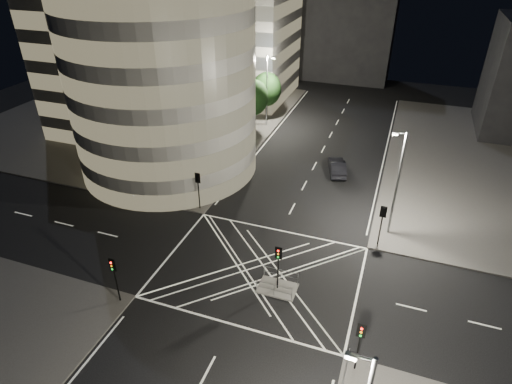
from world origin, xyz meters
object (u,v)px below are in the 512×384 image
at_px(street_lamp_left_far, 267,89).
at_px(sedan, 337,167).
at_px(central_island, 277,288).
at_px(traffic_signal_fl, 198,184).
at_px(traffic_signal_island, 278,260).
at_px(street_lamp_left_near, 213,138).
at_px(traffic_signal_nl, 114,272).
at_px(street_lamp_right_far, 397,181).
at_px(traffic_signal_fr, 382,218).
at_px(traffic_signal_nr, 360,339).

distance_m(street_lamp_left_far, sedan, 17.04).
bearing_deg(central_island, traffic_signal_fl, 142.46).
height_order(traffic_signal_island, street_lamp_left_near, street_lamp_left_near).
xyz_separation_m(traffic_signal_nl, street_lamp_right_far, (18.24, 15.80, 2.63)).
bearing_deg(traffic_signal_fl, traffic_signal_fr, 0.00).
distance_m(central_island, traffic_signal_nl, 12.36).
xyz_separation_m(traffic_signal_fl, street_lamp_right_far, (18.24, 2.20, 2.63)).
relative_size(traffic_signal_nl, street_lamp_left_near, 0.40).
distance_m(traffic_signal_nr, street_lamp_left_near, 26.32).
xyz_separation_m(traffic_signal_nr, sedan, (-5.99, 25.93, -2.10)).
relative_size(traffic_signal_fl, street_lamp_left_far, 0.40).
bearing_deg(traffic_signal_nl, traffic_signal_nr, 0.00).
xyz_separation_m(street_lamp_left_far, sedan, (12.24, -10.87, -4.73)).
bearing_deg(traffic_signal_nr, central_island, 142.07).
bearing_deg(traffic_signal_nl, street_lamp_left_near, 91.94).
relative_size(traffic_signal_nl, traffic_signal_island, 1.00).
relative_size(traffic_signal_nl, traffic_signal_nr, 1.00).
xyz_separation_m(street_lamp_left_far, street_lamp_right_far, (18.87, -21.00, 0.00)).
xyz_separation_m(traffic_signal_nr, traffic_signal_island, (-6.80, 5.30, 0.00)).
relative_size(central_island, street_lamp_left_near, 0.30).
bearing_deg(sedan, street_lamp_left_far, -58.06).
distance_m(traffic_signal_nl, traffic_signal_island, 12.03).
relative_size(traffic_signal_nr, street_lamp_left_far, 0.40).
bearing_deg(street_lamp_right_far, street_lamp_left_far, 131.94).
distance_m(traffic_signal_nr, sedan, 26.70).
bearing_deg(traffic_signal_fr, traffic_signal_nr, -90.00).
xyz_separation_m(traffic_signal_fl, traffic_signal_nr, (17.60, -13.60, 0.00)).
relative_size(traffic_signal_fl, traffic_signal_fr, 1.00).
distance_m(street_lamp_right_far, sedan, 13.00).
bearing_deg(traffic_signal_nr, street_lamp_left_far, 116.36).
xyz_separation_m(traffic_signal_nr, street_lamp_left_far, (-18.24, 36.80, 2.63)).
distance_m(traffic_signal_fr, street_lamp_right_far, 3.48).
bearing_deg(traffic_signal_nr, street_lamp_right_far, 87.70).
distance_m(traffic_signal_fl, traffic_signal_nr, 22.24).
xyz_separation_m(street_lamp_left_near, sedan, (12.24, 7.13, -4.73)).
bearing_deg(traffic_signal_island, sedan, 87.76).
bearing_deg(traffic_signal_nl, traffic_signal_fl, 90.00).
bearing_deg(street_lamp_right_far, traffic_signal_fl, -173.12).
relative_size(traffic_signal_nl, sedan, 0.81).
xyz_separation_m(traffic_signal_fl, traffic_signal_fr, (17.60, 0.00, 0.00)).
distance_m(street_lamp_left_near, sedan, 14.94).
xyz_separation_m(street_lamp_left_near, street_lamp_left_far, (0.00, 18.00, 0.00)).
distance_m(traffic_signal_fr, traffic_signal_island, 10.73).
bearing_deg(central_island, street_lamp_left_near, 130.27).
xyz_separation_m(traffic_signal_island, street_lamp_right_far, (7.44, 10.50, 2.63)).
bearing_deg(traffic_signal_island, street_lamp_right_far, 54.70).
height_order(traffic_signal_nr, street_lamp_left_far, street_lamp_left_far).
xyz_separation_m(central_island, street_lamp_left_near, (-11.44, 13.50, 5.47)).
xyz_separation_m(central_island, traffic_signal_fl, (-10.80, 8.30, 2.84)).
bearing_deg(sedan, central_island, 71.30).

